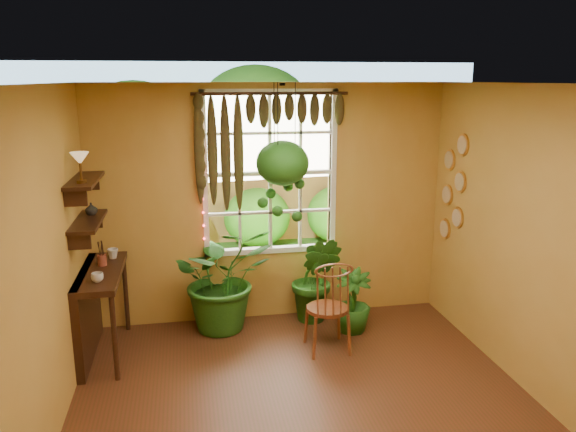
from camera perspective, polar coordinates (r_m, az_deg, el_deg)
The scene contains 23 objects.
floor at distance 4.85m, azimuth 2.65°, elevation -20.61°, with size 4.50×4.50×0.00m, color #562918.
ceiling at distance 4.00m, azimuth 3.09°, elevation 13.25°, with size 4.50×4.50×0.00m, color silver.
wall_back at distance 6.36m, azimuth -1.79°, elevation 1.20°, with size 4.00×4.00×0.00m, color gold.
wall_left at distance 4.27m, azimuth -24.50°, elevation -6.48°, with size 4.50×4.50×0.00m, color gold.
wall_right at distance 5.06m, azimuth 25.51°, elevation -3.49°, with size 4.50×4.50×0.00m, color gold.
window at distance 6.33m, azimuth -1.86°, elevation 4.36°, with size 1.52×0.10×1.86m.
valance_vine at distance 6.13m, azimuth -2.52°, elevation 9.48°, with size 1.70×0.12×1.10m.
string_lights at distance 6.16m, azimuth -8.76°, elevation 4.42°, with size 0.03×0.03×1.54m, color #FF2633, non-canonical shape.
wall_plates at distance 6.49m, azimuth 16.41°, elevation 2.70°, with size 0.04×0.32×1.10m, color beige, non-canonical shape.
counter_ledge at distance 5.99m, azimuth -19.30°, elevation -8.42°, with size 0.40×1.20×0.90m.
shelf_lower at distance 5.73m, azimuth -19.63°, elevation -0.51°, with size 0.25×0.90×0.04m, color #331C0E.
shelf_upper at distance 5.65m, azimuth -19.96°, elevation 3.42°, with size 0.25×0.90×0.04m, color #331C0E.
backyard at distance 10.92m, azimuth -4.24°, elevation 6.12°, with size 14.00×10.00×12.00m.
windsor_chair at distance 5.85m, azimuth 4.10°, elevation -10.54°, with size 0.44×0.47×1.14m.
potted_plant_left at distance 6.27m, azimuth -6.61°, elevation -6.20°, with size 1.08×0.94×1.20m, color #164913.
potted_plant_mid at distance 6.45m, azimuth 2.88°, elevation -6.38°, with size 0.56×0.46×1.03m, color #164913.
potted_plant_right at distance 6.29m, azimuth 6.57°, elevation -8.55°, with size 0.40×0.40×0.71m, color #164913.
hanging_basket at distance 5.96m, azimuth -0.56°, elevation 4.98°, with size 0.56×0.56×1.46m.
cup_a at distance 5.52m, azimuth -18.80°, elevation -5.92°, with size 0.11×0.11×0.09m, color silver.
cup_b at distance 6.17m, azimuth -17.37°, elevation -3.67°, with size 0.11×0.11×0.10m, color beige.
brush_jar at distance 5.95m, azimuth -18.42°, elevation -3.61°, with size 0.09×0.09×0.33m.
shelf_vase at distance 5.90m, azimuth -19.37°, elevation 0.70°, with size 0.12×0.12×0.12m, color #B2AD99.
tiffany_lamp at distance 5.38m, azimuth -20.39°, elevation 5.32°, with size 0.17×0.17×0.28m.
Camera 1 is at (-0.93, -3.89, 2.74)m, focal length 35.00 mm.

